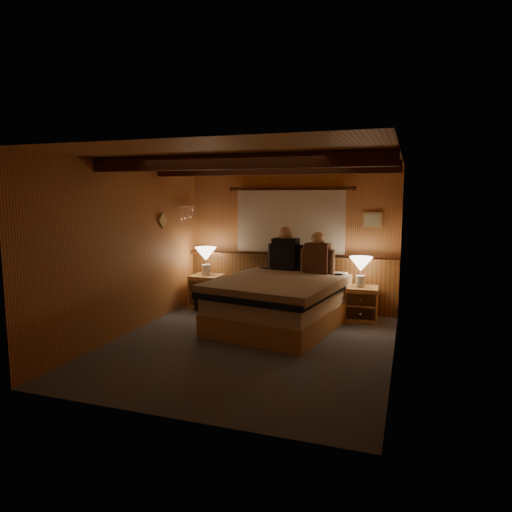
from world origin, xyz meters
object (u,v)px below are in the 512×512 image
at_px(bed, 280,302).
at_px(nightstand_left, 207,291).
at_px(person_right, 318,256).
at_px(nightstand_right, 362,304).
at_px(duffel_bag, 211,302).
at_px(person_left, 286,252).
at_px(lamp_left, 206,256).
at_px(lamp_right, 361,266).

bearing_deg(bed, nightstand_left, 163.94).
bearing_deg(person_right, nightstand_right, 15.03).
xyz_separation_m(person_right, duffel_bag, (-1.78, -0.15, -0.84)).
bearing_deg(nightstand_left, person_left, 3.84).
relative_size(nightstand_left, person_right, 0.83).
bearing_deg(duffel_bag, person_right, 22.01).
bearing_deg(lamp_left, person_right, -2.99).
height_order(lamp_left, person_left, person_left).
distance_m(nightstand_left, duffel_bag, 0.34).
relative_size(bed, person_right, 3.51).
distance_m(bed, person_right, 0.99).
bearing_deg(bed, person_left, 109.99).
bearing_deg(bed, person_right, 67.20).
relative_size(person_left, duffel_bag, 1.36).
xyz_separation_m(lamp_left, duffel_bag, (0.20, -0.26, -0.75)).
height_order(lamp_right, duffel_bag, lamp_right).
bearing_deg(lamp_left, nightstand_left, -13.19).
distance_m(person_left, duffel_bag, 1.52).
bearing_deg(lamp_left, bed, -25.99).
height_order(bed, lamp_left, lamp_left).
relative_size(nightstand_left, person_left, 0.76).
xyz_separation_m(bed, person_left, (-0.14, 0.82, 0.64)).
bearing_deg(lamp_right, nightstand_right, 8.04).
distance_m(nightstand_left, nightstand_right, 2.65).
distance_m(nightstand_right, person_left, 1.47).
bearing_deg(nightstand_right, person_left, 173.34).
xyz_separation_m(lamp_right, person_right, (-0.66, -0.08, 0.13)).
relative_size(bed, lamp_right, 5.07).
xyz_separation_m(nightstand_left, nightstand_right, (2.65, -0.02, -0.02)).
bearing_deg(duffel_bag, nightstand_left, 143.35).
relative_size(lamp_left, duffel_bag, 0.89).
distance_m(lamp_left, person_right, 1.98).
height_order(bed, duffel_bag, bed).
bearing_deg(person_right, lamp_left, -174.88).
relative_size(nightstand_left, nightstand_right, 1.06).
distance_m(nightstand_right, lamp_left, 2.74).
bearing_deg(nightstand_left, lamp_left, 167.93).
height_order(lamp_left, person_right, person_right).
bearing_deg(nightstand_right, duffel_bag, -177.34).
relative_size(lamp_left, lamp_right, 1.04).
distance_m(lamp_left, duffel_bag, 0.82).
height_order(bed, lamp_right, lamp_right).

